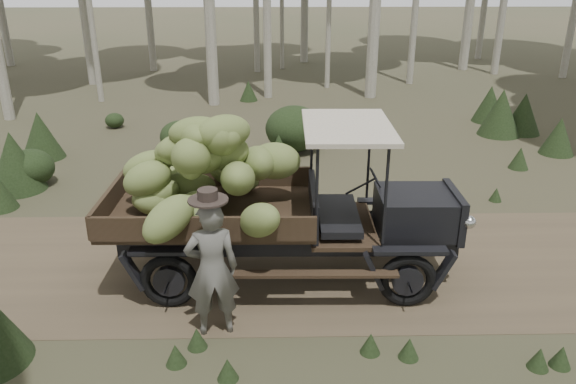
# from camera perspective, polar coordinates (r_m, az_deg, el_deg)

# --- Properties ---
(ground) EXTENTS (120.00, 120.00, 0.00)m
(ground) POSITION_cam_1_polar(r_m,az_deg,el_deg) (9.61, 3.55, -7.34)
(ground) COLOR #473D2B
(ground) RESTS_ON ground
(dirt_track) EXTENTS (70.00, 4.00, 0.01)m
(dirt_track) POSITION_cam_1_polar(r_m,az_deg,el_deg) (9.61, 3.55, -7.32)
(dirt_track) COLOR brown
(dirt_track) RESTS_ON ground
(banana_truck) EXTENTS (5.60, 2.67, 2.75)m
(banana_truck) POSITION_cam_1_polar(r_m,az_deg,el_deg) (8.57, -4.95, 1.16)
(banana_truck) COLOR black
(banana_truck) RESTS_ON ground
(farmer) EXTENTS (0.79, 0.61, 2.12)m
(farmer) POSITION_cam_1_polar(r_m,az_deg,el_deg) (7.56, -7.73, -7.62)
(farmer) COLOR #5A5953
(farmer) RESTS_ON ground
(undergrowth) EXTENTS (23.69, 24.34, 1.36)m
(undergrowth) POSITION_cam_1_polar(r_m,az_deg,el_deg) (10.51, 3.91, -1.30)
(undergrowth) COLOR #233319
(undergrowth) RESTS_ON ground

